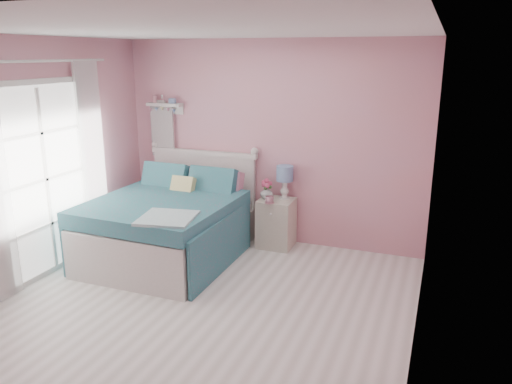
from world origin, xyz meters
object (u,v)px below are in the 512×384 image
Objects in this scene: vase at (266,192)px; teacup at (269,200)px; bed at (170,225)px; table_lamp at (285,176)px; nightstand at (276,223)px.

vase is 1.53× the size of teacup.
teacup is (0.10, -0.17, -0.04)m from vase.
bed is 1.55m from table_lamp.
nightstand is (1.11, 0.77, -0.08)m from bed.
bed is 3.20× the size of nightstand.
table_lamp reaches higher than nightstand.
bed reaches higher than teacup.
bed is at bearing -141.93° from vase.
table_lamp is 2.58× the size of vase.
bed is at bearing -145.38° from nightstand.
nightstand is 1.47× the size of table_lamp.
table_lamp reaches higher than teacup.
bed is 1.28m from vase.
vase is at bearing 121.02° from teacup.
bed is 18.61× the size of teacup.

